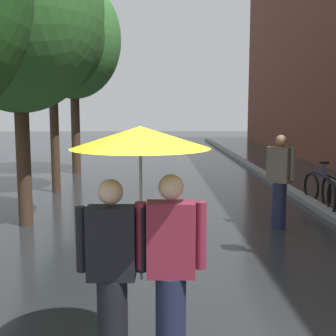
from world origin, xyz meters
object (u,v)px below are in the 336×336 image
(parked_bicycle_7, at_px, (331,185))
(couple_under_umbrella, at_px, (141,209))
(street_tree_2, at_px, (51,34))
(pedestrian_walking_midground, at_px, (280,181))
(street_tree_3, at_px, (73,40))
(street_tree_1, at_px, (17,8))

(parked_bicycle_7, distance_m, couple_under_umbrella, 8.30)
(street_tree_2, relative_size, pedestrian_walking_midground, 3.24)
(street_tree_3, bearing_deg, pedestrian_walking_midground, -55.78)
(parked_bicycle_7, xyz_separation_m, pedestrian_walking_midground, (-1.94, -2.45, 0.52))
(street_tree_3, bearing_deg, street_tree_1, -88.25)
(parked_bicycle_7, relative_size, pedestrian_walking_midground, 0.67)
(street_tree_2, height_order, street_tree_3, street_tree_3)
(street_tree_3, distance_m, couple_under_umbrella, 12.55)
(street_tree_1, xyz_separation_m, street_tree_2, (-0.15, 3.43, 0.07))
(street_tree_1, height_order, street_tree_3, street_tree_3)
(street_tree_3, bearing_deg, couple_under_umbrella, -77.79)
(street_tree_1, relative_size, couple_under_umbrella, 2.84)
(street_tree_2, relative_size, street_tree_3, 0.87)
(street_tree_1, xyz_separation_m, parked_bicycle_7, (6.74, 2.09, -3.65))
(pedestrian_walking_midground, bearing_deg, street_tree_1, 175.67)
(street_tree_3, distance_m, parked_bicycle_7, 9.45)
(couple_under_umbrella, relative_size, pedestrian_walking_midground, 1.20)
(couple_under_umbrella, bearing_deg, street_tree_1, 115.74)
(pedestrian_walking_midground, bearing_deg, parked_bicycle_7, 51.59)
(street_tree_1, bearing_deg, pedestrian_walking_midground, -4.33)
(street_tree_1, xyz_separation_m, pedestrian_walking_midground, (4.79, -0.36, -3.13))
(street_tree_1, xyz_separation_m, street_tree_3, (-0.21, 7.00, 0.46))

